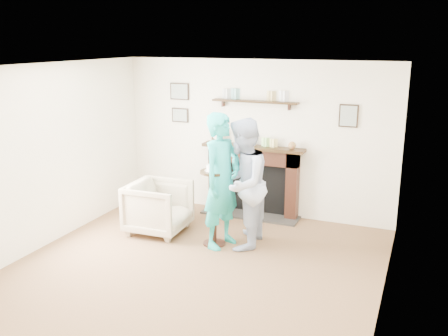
{
  "coord_description": "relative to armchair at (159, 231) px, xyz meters",
  "views": [
    {
      "loc": [
        2.54,
        -4.99,
        2.81
      ],
      "look_at": [
        0.11,
        0.9,
        1.15
      ],
      "focal_mm": 40.0,
      "sensor_mm": 36.0,
      "label": 1
    }
  ],
  "objects": [
    {
      "name": "ground",
      "position": [
        1.03,
        -1.11,
        0.0
      ],
      "size": [
        5.0,
        5.0,
        0.0
      ],
      "primitive_type": "plane",
      "color": "brown",
      "rests_on": "ground"
    },
    {
      "name": "room_shell",
      "position": [
        1.03,
        -0.42,
        1.62
      ],
      "size": [
        4.54,
        5.02,
        2.52
      ],
      "color": "white",
      "rests_on": "ground"
    },
    {
      "name": "armchair",
      "position": [
        0.0,
        0.0,
        0.0
      ],
      "size": [
        0.87,
        0.85,
        0.77
      ],
      "primitive_type": "imported",
      "rotation": [
        0.0,
        0.0,
        1.61
      ],
      "color": "#BFA58E",
      "rests_on": "ground"
    },
    {
      "name": "man",
      "position": [
        1.33,
        -0.03,
        0.0
      ],
      "size": [
        0.75,
        0.93,
        1.8
      ],
      "primitive_type": "imported",
      "rotation": [
        0.0,
        0.0,
        -1.49
      ],
      "color": "#CBD7FE",
      "rests_on": "ground"
    },
    {
      "name": "woman",
      "position": [
        1.06,
        -0.1,
        0.0
      ],
      "size": [
        0.61,
        0.77,
        1.87
      ],
      "primitive_type": "imported",
      "rotation": [
        0.0,
        0.0,
        1.31
      ],
      "color": "#1DA7A4",
      "rests_on": "ground"
    },
    {
      "name": "pedestal_table",
      "position": [
        0.95,
        -0.12,
        0.75
      ],
      "size": [
        0.38,
        0.38,
        1.23
      ],
      "color": "black",
      "rests_on": "ground"
    }
  ]
}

